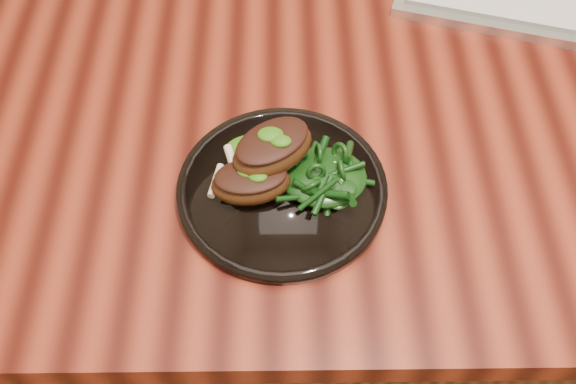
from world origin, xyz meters
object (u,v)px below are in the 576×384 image
object	(u,v)px
greens_heap	(324,173)
desk	(456,133)
lamb_chop_front	(250,181)
keyboard	(553,10)
plate	(282,189)

from	to	relation	value
greens_heap	desk	bearing A→B (deg)	37.14
lamb_chop_front	keyboard	bearing A→B (deg)	36.81
lamb_chop_front	keyboard	xyz separation A→B (m)	(0.47, 0.35, -0.03)
desk	keyboard	size ratio (longest dim) A/B	3.13
plate	greens_heap	world-z (taller)	greens_heap
plate	keyboard	distance (m)	0.55
desk	lamb_chop_front	xyz separation A→B (m)	(-0.31, -0.18, 0.12)
greens_heap	plate	bearing A→B (deg)	-174.81
plate	lamb_chop_front	bearing A→B (deg)	-166.38
lamb_chop_front	keyboard	size ratio (longest dim) A/B	0.21
keyboard	desk	bearing A→B (deg)	-133.11
lamb_chop_front	greens_heap	bearing A→B (deg)	8.83
desk	lamb_chop_front	world-z (taller)	lamb_chop_front
desk	keyboard	world-z (taller)	keyboard
desk	lamb_chop_front	size ratio (longest dim) A/B	14.99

